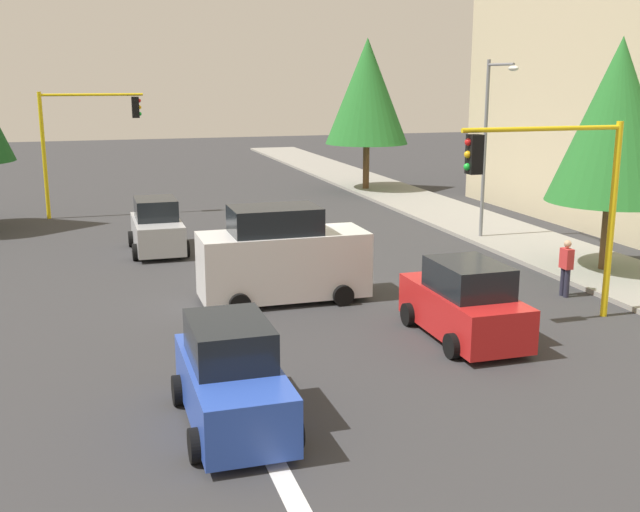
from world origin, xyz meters
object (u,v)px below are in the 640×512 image
Objects in this scene: tree_roadside_near at (617,121)px; car_blue at (232,379)px; car_silver at (157,228)px; delivery_van_white at (282,258)px; car_red at (464,303)px; pedestrian_crossing at (566,266)px; traffic_signal_near_left at (553,183)px; traffic_signal_far_right at (84,129)px; tree_roadside_far at (367,92)px; street_lamp_curbside at (491,131)px.

car_blue is (7.62, -13.90, -4.09)m from tree_roadside_near.
car_silver is at bearing -118.82° from tree_roadside_near.
car_red is at bearing 37.77° from delivery_van_white.
tree_roadside_near is 9.66m from car_red.
car_silver reaches higher than pedestrian_crossing.
traffic_signal_near_left is 6.43m from tree_roadside_near.
tree_roadside_near is 1.98× the size of car_silver.
car_silver is at bearing 15.68° from traffic_signal_far_right.
pedestrian_crossing is (-2.49, 4.61, 0.01)m from car_red.
traffic_signal_near_left reaches higher than car_silver.
delivery_van_white is (16.00, 5.21, -2.76)m from traffic_signal_far_right.
tree_roadside_near is at bearing 2.86° from tree_roadside_far.
car_blue is (23.62, 2.30, -3.15)m from traffic_signal_far_right.
traffic_signal_far_right is at bearing -134.64° from tree_roadside_near.
delivery_van_white is 8.36m from pedestrian_crossing.
delivery_van_white is at bearing -123.15° from traffic_signal_near_left.
tree_roadside_far reaches higher than car_blue.
traffic_signal_far_right reaches higher than pedestrian_crossing.
traffic_signal_far_right is 1.45× the size of car_blue.
tree_roadside_near is 16.37m from car_blue.
pedestrian_crossing is (-5.60, 11.01, 0.01)m from car_blue.
car_silver is (-7.62, -13.85, -4.09)m from tree_roadside_near.
car_silver is at bearing -159.47° from delivery_van_white.
traffic_signal_far_right reaches higher than car_red.
traffic_signal_near_left reaches higher than pedestrian_crossing.
street_lamp_curbside reaches higher than car_silver.
car_red is at bearing 115.99° from car_blue.
street_lamp_curbside is 0.92× the size of tree_roadside_near.
traffic_signal_near_left is 1.37× the size of car_silver.
delivery_van_white is 8.17m from car_blue.
traffic_signal_far_right is 22.62m from pedestrian_crossing.
traffic_signal_near_left is at bearing -44.99° from pedestrian_crossing.
traffic_signal_near_left is at bearing 111.87° from car_blue.
tree_roadside_near reaches higher than car_red.
tree_roadside_near reaches higher than traffic_signal_near_left.
car_silver is (-12.13, -6.35, -0.00)m from car_red.
tree_roadside_far is at bearing 170.83° from traffic_signal_near_left.
traffic_signal_far_right is at bearing -164.32° from car_silver.
car_silver is at bearing -46.07° from tree_roadside_far.
tree_roadside_near is 1.58× the size of delivery_van_white.
car_silver is at bearing -142.31° from traffic_signal_near_left.
street_lamp_curbside is at bearing -166.95° from tree_roadside_near.
tree_roadside_far reaches higher than pedestrian_crossing.
traffic_signal_far_right is 22.99m from traffic_signal_near_left.
traffic_signal_far_right is 17.05m from delivery_van_white.
traffic_signal_near_left is 0.69× the size of tree_roadside_near.
street_lamp_curbside is at bearing 55.12° from traffic_signal_far_right.
tree_roadside_far is 18.44m from car_silver.
street_lamp_curbside reaches higher than pedestrian_crossing.
car_red is at bearing -14.87° from tree_roadside_far.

